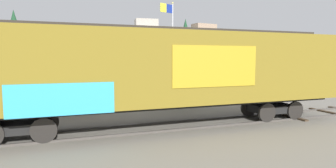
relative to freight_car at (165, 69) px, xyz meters
The scene contains 7 objects.
ground_plane 2.60m from the freight_car, ahead, with size 260.00×260.00×0.00m, color slate.
track 2.97m from the freight_car, ahead, with size 60.01×2.76×0.08m.
freight_car is the anchor object (origin of this frame).
flagpole 13.62m from the freight_car, 68.84° to the left, with size 1.47×0.69×8.13m.
hillside 74.22m from the freight_car, 89.71° to the left, with size 123.09×36.87×15.58m.
parked_car_black 7.27m from the freight_car, 129.69° to the left, with size 4.76×2.00×1.76m.
parked_car_green 6.32m from the freight_car, 68.81° to the left, with size 4.59×1.93×1.83m.
Camera 1 is at (-4.28, -11.30, 3.07)m, focal length 29.35 mm.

